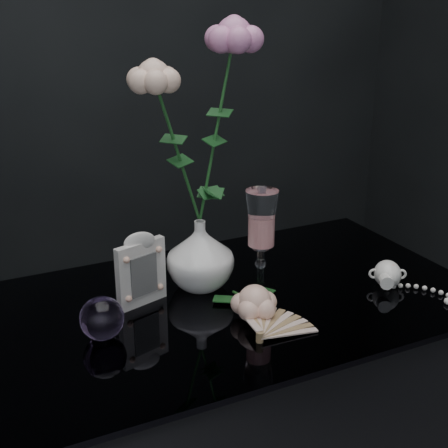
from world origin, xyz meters
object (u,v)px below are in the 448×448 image
vase (200,255)px  picture_frame (141,269)px  loose_rose (255,302)px  pearl_jar (388,273)px  wine_glass (261,242)px  paperweight (102,318)px

vase → picture_frame: (-0.13, -0.02, 0.00)m
loose_rose → pearl_jar: bearing=-1.1°
wine_glass → picture_frame: 0.24m
wine_glass → paperweight: (-0.34, -0.04, -0.07)m
pearl_jar → picture_frame: bearing=-168.3°
wine_glass → picture_frame: bearing=167.4°
vase → loose_rose: vase is taller
pearl_jar → paperweight: bearing=-156.6°
vase → paperweight: 0.27m
pearl_jar → vase: bearing=-176.6°
paperweight → wine_glass: bearing=6.9°
vase → paperweight: vase is taller
vase → picture_frame: size_ratio=0.96×
paperweight → pearl_jar: size_ratio=0.39×
vase → paperweight: bearing=-154.9°
paperweight → picture_frame: bearing=41.7°
vase → picture_frame: 0.14m
picture_frame → paperweight: size_ratio=1.92×
loose_rose → pearl_jar: size_ratio=0.96×
loose_rose → paperweight: bearing=168.2°
wine_glass → loose_rose: size_ratio=1.11×
vase → picture_frame: picture_frame is taller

